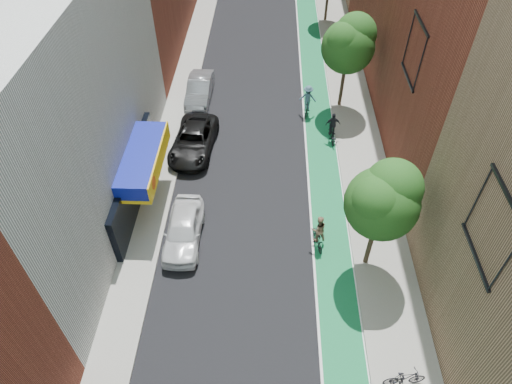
# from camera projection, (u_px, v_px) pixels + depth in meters

# --- Properties ---
(bike_lane) EXTENTS (2.00, 68.00, 0.01)m
(bike_lane) POSITION_uv_depth(u_px,v_px,m) (315.00, 90.00, 34.62)
(bike_lane) COLOR #136E37
(bike_lane) RESTS_ON ground
(sidewalk_left) EXTENTS (2.00, 68.00, 0.15)m
(sidewalk_left) POSITION_uv_depth(u_px,v_px,m) (184.00, 87.00, 34.81)
(sidewalk_left) COLOR gray
(sidewalk_left) RESTS_ON ground
(sidewalk_right) EXTENTS (3.00, 68.00, 0.15)m
(sidewalk_right) POSITION_uv_depth(u_px,v_px,m) (348.00, 90.00, 34.51)
(sidewalk_right) COLOR gray
(sidewalk_right) RESTS_ON ground
(building_left_white) EXTENTS (8.00, 20.00, 12.00)m
(building_left_white) POSITION_uv_depth(u_px,v_px,m) (33.00, 113.00, 22.26)
(building_left_white) COLOR silver
(building_left_white) RESTS_ON ground
(tree_near) EXTENTS (3.40, 3.36, 6.42)m
(tree_near) POSITION_uv_depth(u_px,v_px,m) (384.00, 199.00, 20.00)
(tree_near) COLOR #332619
(tree_near) RESTS_ON ground
(tree_mid) EXTENTS (3.55, 3.53, 6.74)m
(tree_mid) POSITION_uv_depth(u_px,v_px,m) (349.00, 43.00, 29.72)
(tree_mid) COLOR #332619
(tree_mid) RESTS_ON ground
(parked_car_white) EXTENTS (1.86, 4.61, 1.57)m
(parked_car_white) POSITION_uv_depth(u_px,v_px,m) (184.00, 229.00, 23.83)
(parked_car_white) COLOR silver
(parked_car_white) RESTS_ON ground
(parked_car_black) EXTENTS (2.94, 5.59, 1.50)m
(parked_car_black) POSITION_uv_depth(u_px,v_px,m) (194.00, 140.00, 29.13)
(parked_car_black) COLOR black
(parked_car_black) RESTS_ON ground
(parked_car_silver) EXTENTS (1.72, 4.72, 1.55)m
(parked_car_silver) POSITION_uv_depth(u_px,v_px,m) (200.00, 89.00, 33.31)
(parked_car_silver) COLOR #919499
(parked_car_silver) RESTS_ON ground
(cyclist_lane_near) EXTENTS (0.93, 1.68, 2.01)m
(cyclist_lane_near) POSITION_uv_depth(u_px,v_px,m) (318.00, 234.00, 23.53)
(cyclist_lane_near) COLOR black
(cyclist_lane_near) RESTS_ON ground
(cyclist_lane_mid) EXTENTS (0.98, 1.95, 1.98)m
(cyclist_lane_mid) POSITION_uv_depth(u_px,v_px,m) (332.00, 130.00, 29.91)
(cyclist_lane_mid) COLOR black
(cyclist_lane_mid) RESTS_ON ground
(cyclist_lane_far) EXTENTS (1.26, 1.68, 2.16)m
(cyclist_lane_far) POSITION_uv_depth(u_px,v_px,m) (308.00, 101.00, 31.85)
(cyclist_lane_far) COLOR black
(cyclist_lane_far) RESTS_ON ground
(parked_bike_mid) EXTENTS (1.82, 0.72, 1.07)m
(parked_bike_mid) POSITION_uv_depth(u_px,v_px,m) (405.00, 378.00, 18.40)
(parked_bike_mid) COLOR black
(parked_bike_mid) RESTS_ON sidewalk_right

